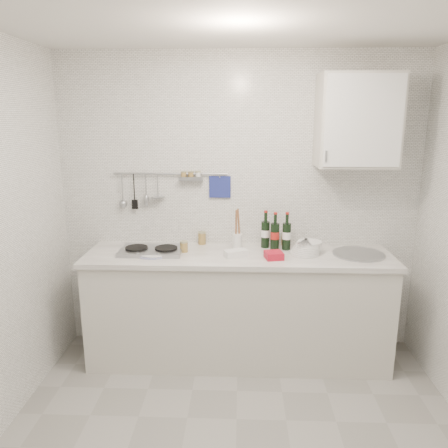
% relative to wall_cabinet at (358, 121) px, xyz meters
% --- Properties ---
extents(ceiling, '(3.00, 3.00, 0.00)m').
position_rel_wall_cabinet_xyz_m(ceiling, '(-0.90, -1.22, 0.55)').
color(ceiling, silver).
rests_on(ceiling, back_wall).
extents(back_wall, '(3.00, 0.02, 2.50)m').
position_rel_wall_cabinet_xyz_m(back_wall, '(-0.90, 0.18, -0.70)').
color(back_wall, silver).
rests_on(back_wall, floor).
extents(counter, '(2.44, 0.64, 0.96)m').
position_rel_wall_cabinet_xyz_m(counter, '(-0.89, -0.12, -1.52)').
color(counter, beige).
rests_on(counter, floor).
extents(wall_rail, '(0.98, 0.09, 0.34)m').
position_rel_wall_cabinet_xyz_m(wall_rail, '(-1.50, 0.15, -0.52)').
color(wall_rail, '#93969B').
rests_on(wall_rail, back_wall).
extents(wall_cabinet, '(0.60, 0.38, 0.70)m').
position_rel_wall_cabinet_xyz_m(wall_cabinet, '(0.00, 0.00, 0.00)').
color(wall_cabinet, beige).
rests_on(wall_cabinet, back_wall).
extents(plate_stack_hob, '(0.29, 0.29, 0.03)m').
position_rel_wall_cabinet_xyz_m(plate_stack_hob, '(-1.57, -0.17, -1.02)').
color(plate_stack_hob, '#535EBD').
rests_on(plate_stack_hob, counter).
extents(plate_stack_sink, '(0.25, 0.24, 0.11)m').
position_rel_wall_cabinet_xyz_m(plate_stack_sink, '(-0.36, -0.11, -0.98)').
color(plate_stack_sink, white).
rests_on(plate_stack_sink, counter).
extents(wine_bottles, '(0.24, 0.13, 0.31)m').
position_rel_wall_cabinet_xyz_m(wine_bottles, '(-0.60, 0.02, -0.87)').
color(wine_bottles, black).
rests_on(wine_bottles, counter).
extents(butter_dish, '(0.20, 0.15, 0.05)m').
position_rel_wall_cabinet_xyz_m(butter_dish, '(-0.92, -0.20, -1.00)').
color(butter_dish, white).
rests_on(butter_dish, counter).
extents(strawberry_punnet, '(0.15, 0.15, 0.05)m').
position_rel_wall_cabinet_xyz_m(strawberry_punnet, '(-0.63, -0.24, -1.00)').
color(strawberry_punnet, red).
rests_on(strawberry_punnet, counter).
extents(utensil_crock, '(0.08, 0.08, 0.34)m').
position_rel_wall_cabinet_xyz_m(utensil_crock, '(-0.91, 0.02, -0.95)').
color(utensil_crock, white).
rests_on(utensil_crock, counter).
extents(jar_a, '(0.07, 0.07, 0.11)m').
position_rel_wall_cabinet_xyz_m(jar_a, '(-1.21, 0.13, -0.98)').
color(jar_a, olive).
rests_on(jar_a, counter).
extents(jar_b, '(0.06, 0.06, 0.09)m').
position_rel_wall_cabinet_xyz_m(jar_b, '(-0.51, 0.13, -0.99)').
color(jar_b, olive).
rests_on(jar_b, counter).
extents(jar_c, '(0.06, 0.06, 0.07)m').
position_rel_wall_cabinet_xyz_m(jar_c, '(-0.51, 0.02, -0.99)').
color(jar_c, olive).
rests_on(jar_c, counter).
extents(jar_d, '(0.07, 0.07, 0.09)m').
position_rel_wall_cabinet_xyz_m(jar_d, '(-1.34, -0.10, -0.98)').
color(jar_d, olive).
rests_on(jar_d, counter).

